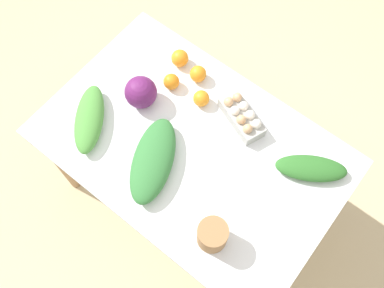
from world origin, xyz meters
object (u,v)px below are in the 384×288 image
(egg_carton, at_px, (242,116))
(orange_0, at_px, (198,74))
(paper_bag, at_px, (212,235))
(cabbage_purple, at_px, (141,92))
(orange_2, at_px, (201,98))
(greens_bunch_kale, at_px, (153,160))
(orange_1, at_px, (180,58))
(orange_3, at_px, (171,82))
(greens_bunch_chard, at_px, (311,168))
(greens_bunch_beet_tops, at_px, (89,119))

(egg_carton, bearing_deg, orange_0, -169.32)
(egg_carton, xyz_separation_m, paper_bag, (0.22, -0.50, 0.02))
(cabbage_purple, distance_m, paper_bag, 0.70)
(cabbage_purple, distance_m, orange_2, 0.27)
(greens_bunch_kale, relative_size, orange_1, 4.83)
(orange_2, distance_m, orange_3, 0.16)
(egg_carton, distance_m, greens_bunch_chard, 0.37)
(cabbage_purple, height_order, orange_1, cabbage_purple)
(orange_1, xyz_separation_m, orange_3, (0.05, -0.12, -0.00))
(egg_carton, xyz_separation_m, greens_bunch_chard, (0.37, -0.02, -0.01))
(orange_2, relative_size, orange_3, 1.00)
(greens_bunch_kale, xyz_separation_m, orange_3, (-0.19, 0.35, -0.01))
(egg_carton, distance_m, greens_bunch_kale, 0.44)
(greens_bunch_chard, bearing_deg, orange_2, -177.75)
(orange_3, bearing_deg, paper_bag, -37.93)
(greens_bunch_chard, height_order, orange_2, orange_2)
(orange_0, relative_size, orange_1, 0.95)
(greens_bunch_chard, distance_m, orange_1, 0.78)
(cabbage_purple, height_order, orange_3, cabbage_purple)
(paper_bag, distance_m, greens_bunch_beet_tops, 0.74)
(greens_bunch_chard, bearing_deg, greens_bunch_beet_tops, -155.25)
(greens_bunch_chard, height_order, greens_bunch_beet_tops, greens_bunch_beet_tops)
(cabbage_purple, height_order, paper_bag, cabbage_purple)
(egg_carton, relative_size, paper_bag, 1.94)
(orange_1, xyz_separation_m, orange_2, (0.21, -0.11, -0.00))
(egg_carton, bearing_deg, paper_bag, -44.99)
(cabbage_purple, height_order, orange_0, cabbage_purple)
(cabbage_purple, xyz_separation_m, orange_1, (0.01, 0.27, -0.03))
(cabbage_purple, relative_size, greens_bunch_beet_tops, 0.43)
(paper_bag, bearing_deg, greens_bunch_kale, 165.50)
(greens_bunch_chard, xyz_separation_m, orange_0, (-0.66, 0.07, 0.01))
(paper_bag, xyz_separation_m, orange_3, (-0.58, 0.45, -0.03))
(egg_carton, distance_m, orange_1, 0.41)
(cabbage_purple, xyz_separation_m, greens_bunch_chard, (0.78, 0.18, -0.04))
(cabbage_purple, xyz_separation_m, greens_bunch_beet_tops, (-0.10, -0.23, -0.03))
(orange_0, bearing_deg, greens_bunch_beet_tops, -115.72)
(egg_carton, xyz_separation_m, orange_2, (-0.20, -0.04, -0.01))
(cabbage_purple, bearing_deg, orange_2, 36.04)
(cabbage_purple, height_order, orange_2, cabbage_purple)
(orange_1, height_order, orange_3, orange_1)
(egg_carton, height_order, orange_2, egg_carton)
(cabbage_purple, xyz_separation_m, orange_0, (0.13, 0.25, -0.03))
(greens_bunch_kale, relative_size, orange_0, 5.11)
(orange_1, bearing_deg, orange_0, -6.89)
(orange_1, bearing_deg, greens_bunch_chard, -6.25)
(paper_bag, height_order, orange_2, paper_bag)
(orange_0, height_order, orange_3, orange_0)
(egg_carton, height_order, greens_bunch_chard, egg_carton)
(cabbage_purple, height_order, egg_carton, cabbage_purple)
(greens_bunch_beet_tops, bearing_deg, greens_bunch_chard, 24.75)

